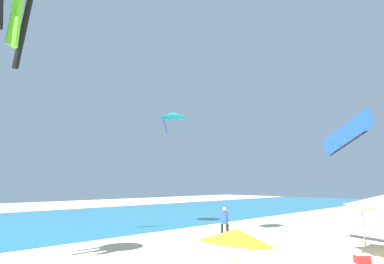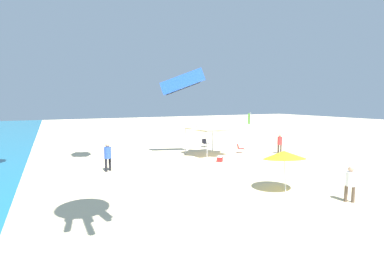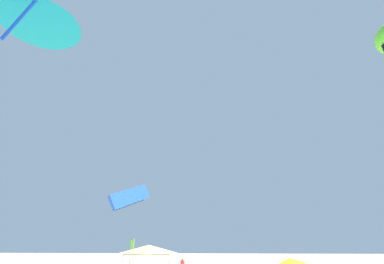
{
  "view_description": "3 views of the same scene",
  "coord_description": "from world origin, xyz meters",
  "px_view_note": "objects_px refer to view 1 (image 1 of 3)",
  "views": [
    {
      "loc": [
        -15.42,
        -1.68,
        3.42
      ],
      "look_at": [
        -1.59,
        12.36,
        6.7
      ],
      "focal_mm": 29.01,
      "sensor_mm": 36.0,
      "label": 1
    },
    {
      "loc": [
        -18.51,
        14.77,
        4.63
      ],
      "look_at": [
        3.14,
        3.94,
        1.99
      ],
      "focal_mm": 26.59,
      "sensor_mm": 36.0,
      "label": 2
    },
    {
      "loc": [
        -2.56,
        25.36,
        3.13
      ],
      "look_at": [
        -1.59,
        10.88,
        8.86
      ],
      "focal_mm": 26.04,
      "sensor_mm": 36.0,
      "label": 3
    }
  ],
  "objects_px": {
    "kite_parafoil_blue": "(346,135)",
    "kite_delta_teal": "(173,115)",
    "cooler_box": "(362,259)",
    "beach_umbrella": "(237,236)",
    "person_far_stroller": "(225,220)"
  },
  "relations": [
    {
      "from": "beach_umbrella",
      "to": "kite_delta_teal",
      "type": "distance_m",
      "value": 19.61
    },
    {
      "from": "person_far_stroller",
      "to": "kite_delta_teal",
      "type": "relative_size",
      "value": 0.69
    },
    {
      "from": "beach_umbrella",
      "to": "person_far_stroller",
      "type": "distance_m",
      "value": 11.11
    },
    {
      "from": "kite_parafoil_blue",
      "to": "kite_delta_teal",
      "type": "bearing_deg",
      "value": 32.34
    },
    {
      "from": "person_far_stroller",
      "to": "kite_parafoil_blue",
      "type": "relative_size",
      "value": 0.56
    },
    {
      "from": "beach_umbrella",
      "to": "kite_parafoil_blue",
      "type": "height_order",
      "value": "kite_parafoil_blue"
    },
    {
      "from": "beach_umbrella",
      "to": "kite_parafoil_blue",
      "type": "xyz_separation_m",
      "value": [
        11.26,
        0.52,
        4.33
      ]
    },
    {
      "from": "kite_delta_teal",
      "to": "beach_umbrella",
      "type": "bearing_deg",
      "value": -45.52
    },
    {
      "from": "cooler_box",
      "to": "kite_delta_teal",
      "type": "relative_size",
      "value": 0.27
    },
    {
      "from": "beach_umbrella",
      "to": "kite_delta_teal",
      "type": "bearing_deg",
      "value": 55.05
    },
    {
      "from": "cooler_box",
      "to": "kite_delta_teal",
      "type": "height_order",
      "value": "kite_delta_teal"
    },
    {
      "from": "beach_umbrella",
      "to": "kite_parafoil_blue",
      "type": "distance_m",
      "value": 12.08
    },
    {
      "from": "person_far_stroller",
      "to": "kite_delta_teal",
      "type": "distance_m",
      "value": 11.43
    },
    {
      "from": "beach_umbrella",
      "to": "cooler_box",
      "type": "bearing_deg",
      "value": -7.07
    },
    {
      "from": "kite_delta_teal",
      "to": "cooler_box",
      "type": "bearing_deg",
      "value": -20.53
    }
  ]
}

